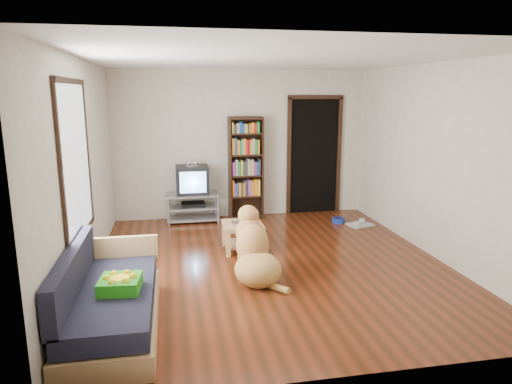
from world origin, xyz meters
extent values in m
plane|color=#59220F|center=(0.00, 0.00, 0.00)|extent=(5.00, 5.00, 0.00)
plane|color=white|center=(0.00, 0.00, 2.60)|extent=(5.00, 5.00, 0.00)
plane|color=beige|center=(0.00, 2.50, 1.30)|extent=(4.50, 0.00, 4.50)
plane|color=beige|center=(0.00, -2.50, 1.30)|extent=(4.50, 0.00, 4.50)
plane|color=beige|center=(-2.25, 0.00, 1.30)|extent=(0.00, 5.00, 5.00)
plane|color=beige|center=(2.25, 0.00, 1.30)|extent=(0.00, 5.00, 5.00)
cube|color=#229B1C|center=(-1.75, -1.45, 0.48)|extent=(0.39, 0.39, 0.12)
imported|color=silver|center=(-0.29, 0.57, 0.41)|extent=(0.32, 0.21, 0.02)
cylinder|color=navy|center=(1.57, 1.70, 0.04)|extent=(0.22, 0.22, 0.08)
cube|color=#ADADAD|center=(1.87, 1.45, 0.01)|extent=(0.47, 0.41, 0.03)
cube|color=white|center=(-2.23, -0.50, 1.50)|extent=(0.02, 1.30, 1.60)
cube|color=black|center=(-2.23, -0.50, 2.32)|extent=(0.03, 1.42, 0.06)
cube|color=black|center=(-2.23, -0.50, 0.68)|extent=(0.03, 1.42, 0.06)
cube|color=black|center=(-2.23, -1.20, 1.50)|extent=(0.03, 0.06, 1.70)
cube|color=black|center=(-2.23, 0.20, 1.50)|extent=(0.03, 0.06, 1.70)
cube|color=black|center=(1.35, 2.48, 1.05)|extent=(0.90, 0.02, 2.10)
cube|color=black|center=(0.87, 2.47, 1.05)|extent=(0.07, 0.05, 2.14)
cube|color=black|center=(1.83, 2.47, 1.05)|extent=(0.07, 0.05, 2.14)
cube|color=black|center=(1.35, 2.47, 2.13)|extent=(1.03, 0.05, 0.07)
cube|color=#99999E|center=(-0.90, 2.25, 0.48)|extent=(0.90, 0.45, 0.04)
cube|color=#99999E|center=(-0.90, 2.25, 0.25)|extent=(0.86, 0.42, 0.03)
cube|color=#99999E|center=(-0.90, 2.25, 0.06)|extent=(0.90, 0.45, 0.04)
cylinder|color=#99999E|center=(-1.32, 2.05, 0.25)|extent=(0.04, 0.04, 0.50)
cylinder|color=#99999E|center=(-0.48, 2.05, 0.25)|extent=(0.04, 0.04, 0.50)
cylinder|color=#99999E|center=(-1.32, 2.45, 0.25)|extent=(0.04, 0.04, 0.50)
cylinder|color=#99999E|center=(-0.48, 2.45, 0.25)|extent=(0.04, 0.04, 0.50)
cube|color=black|center=(-0.90, 2.25, 0.30)|extent=(0.40, 0.30, 0.07)
cube|color=black|center=(-0.90, 2.25, 0.74)|extent=(0.55, 0.48, 0.48)
cube|color=black|center=(-0.90, 2.45, 0.74)|extent=(0.40, 0.14, 0.36)
cube|color=#8CBFF2|center=(-0.90, 2.00, 0.74)|extent=(0.44, 0.02, 0.36)
cube|color=silver|center=(-0.90, 2.20, 0.99)|extent=(0.20, 0.07, 0.02)
sphere|color=silver|center=(-0.96, 2.20, 1.04)|extent=(0.09, 0.09, 0.09)
sphere|color=silver|center=(-0.84, 2.20, 1.04)|extent=(0.09, 0.09, 0.09)
cube|color=black|center=(-0.23, 2.34, 0.90)|extent=(0.03, 0.30, 1.80)
cube|color=black|center=(0.34, 2.34, 0.90)|extent=(0.03, 0.30, 1.80)
cube|color=black|center=(0.05, 2.48, 0.90)|extent=(0.60, 0.02, 1.80)
cube|color=black|center=(0.05, 2.34, 0.03)|extent=(0.56, 0.28, 0.02)
cube|color=black|center=(0.05, 2.34, 0.40)|extent=(0.56, 0.28, 0.03)
cube|color=black|center=(0.05, 2.34, 0.77)|extent=(0.56, 0.28, 0.02)
cube|color=black|center=(0.05, 2.34, 1.14)|extent=(0.56, 0.28, 0.02)
cube|color=black|center=(0.05, 2.34, 1.51)|extent=(0.56, 0.28, 0.02)
cube|color=black|center=(0.05, 2.34, 1.77)|extent=(0.56, 0.28, 0.02)
cube|color=tan|center=(-1.83, -1.40, 0.11)|extent=(0.80, 1.80, 0.22)
cube|color=#1E1E2D|center=(-1.83, -1.40, 0.33)|extent=(0.74, 1.74, 0.18)
cube|color=#1E1E2D|center=(-2.17, -1.40, 0.60)|extent=(0.12, 1.74, 0.40)
cube|color=tan|center=(-1.83, -0.54, 0.50)|extent=(0.80, 0.06, 0.30)
cube|color=tan|center=(-0.29, 0.60, 0.37)|extent=(0.55, 0.55, 0.06)
cube|color=tan|center=(-0.29, 0.60, 0.10)|extent=(0.45, 0.45, 0.03)
cube|color=tan|center=(-0.52, 0.36, 0.17)|extent=(0.06, 0.06, 0.34)
cube|color=tan|center=(-0.05, 0.36, 0.17)|extent=(0.06, 0.06, 0.34)
cube|color=tan|center=(-0.52, 0.83, 0.17)|extent=(0.06, 0.06, 0.34)
cube|color=tan|center=(-0.05, 0.83, 0.17)|extent=(0.06, 0.06, 0.34)
ellipsoid|color=tan|center=(-0.29, -0.58, 0.17)|extent=(0.63, 0.67, 0.41)
ellipsoid|color=tan|center=(-0.32, -0.37, 0.39)|extent=(0.45, 0.48, 0.54)
ellipsoid|color=#CB824E|center=(-0.33, -0.26, 0.53)|extent=(0.39, 0.36, 0.39)
ellipsoid|color=tan|center=(-0.34, -0.19, 0.73)|extent=(0.28, 0.31, 0.24)
ellipsoid|color=tan|center=(-0.35, -0.06, 0.71)|extent=(0.13, 0.22, 0.10)
sphere|color=black|center=(-0.37, 0.04, 0.71)|extent=(0.05, 0.05, 0.05)
ellipsoid|color=gold|center=(-0.42, -0.25, 0.72)|extent=(0.07, 0.09, 0.16)
ellipsoid|color=tan|center=(-0.24, -0.22, 0.72)|extent=(0.07, 0.09, 0.16)
cylinder|color=#B87B46|center=(-0.43, -0.16, 0.22)|extent=(0.10, 0.14, 0.45)
cylinder|color=tan|center=(-0.26, -0.14, 0.22)|extent=(0.10, 0.14, 0.45)
sphere|color=#B87947|center=(-0.43, -0.10, 0.02)|extent=(0.11, 0.11, 0.11)
sphere|color=tan|center=(-0.26, -0.08, 0.02)|extent=(0.11, 0.11, 0.11)
cylinder|color=tan|center=(-0.13, -0.81, 0.03)|extent=(0.29, 0.35, 0.09)
camera|label=1|loc=(-1.24, -5.53, 2.20)|focal=32.00mm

